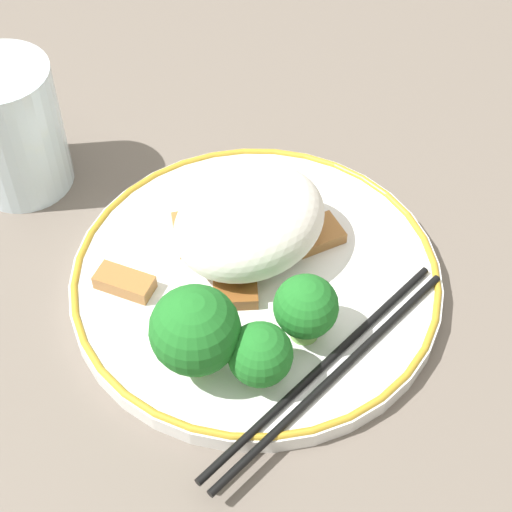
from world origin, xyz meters
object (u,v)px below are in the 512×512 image
Objects in this scene: broccoli_back_left at (195,331)px; broccoli_back_right at (306,308)px; plate at (256,279)px; drinking_glass at (12,129)px; chopsticks at (328,371)px; broccoli_back_center at (260,355)px.

broccoli_back_right is at bearing -18.48° from broccoli_back_left.
broccoli_back_right is (-0.01, -0.06, 0.03)m from plate.
chopsticks is at bearing -77.90° from drinking_glass.
plate is at bearing -68.97° from drinking_glass.
chopsticks reaches higher than plate.
plate is at bearing 81.39° from chopsticks.
broccoli_back_left is 0.04m from broccoli_back_center.
broccoli_back_right is (0.07, -0.02, -0.01)m from broccoli_back_left.
drinking_glass is at bearing 95.64° from broccoli_back_center.
drinking_glass is (-0.06, 0.28, 0.04)m from chopsticks.
plate is at bearing 53.54° from broccoli_back_center.
broccoli_back_center reaches higher than plate.
broccoli_back_right is at bearing 76.43° from chopsticks.
drinking_glass is (-0.00, 0.23, 0.00)m from broccoli_back_left.
plate is 5.10× the size of broccoli_back_right.
plate is at bearing 84.23° from broccoli_back_right.
broccoli_back_left is at bearing 137.51° from chopsticks.
broccoli_back_center is 0.26m from drinking_glass.
chopsticks is (-0.01, -0.09, 0.01)m from plate.
broccoli_back_center is 0.04m from broccoli_back_right.
plate is at bearing 25.35° from broccoli_back_left.
plate is 5.55× the size of broccoli_back_center.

